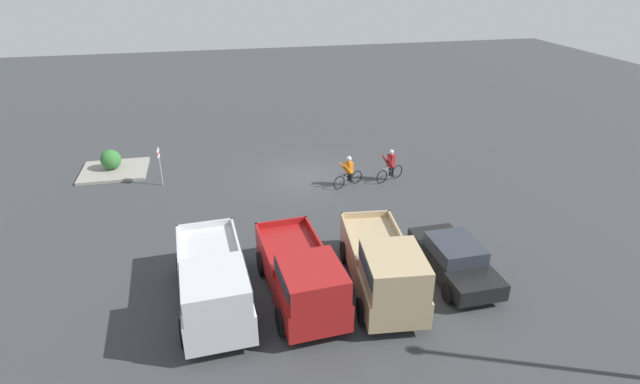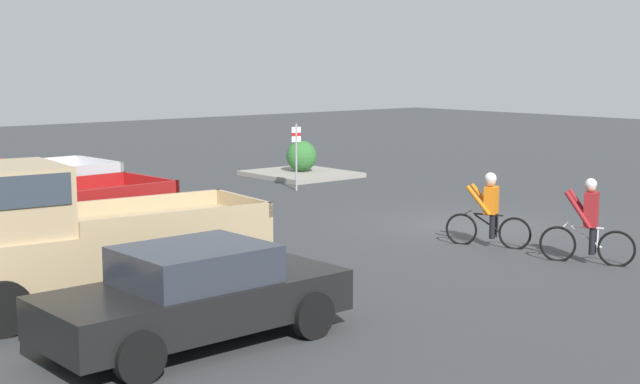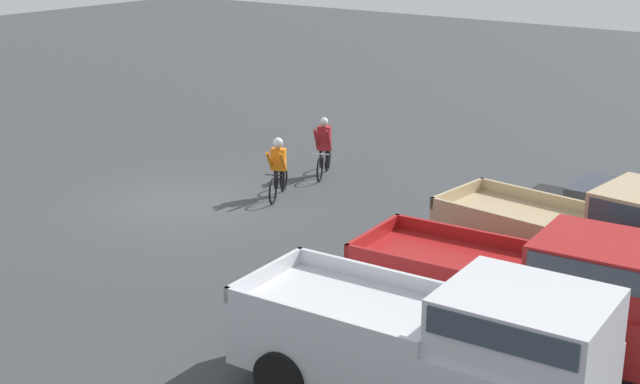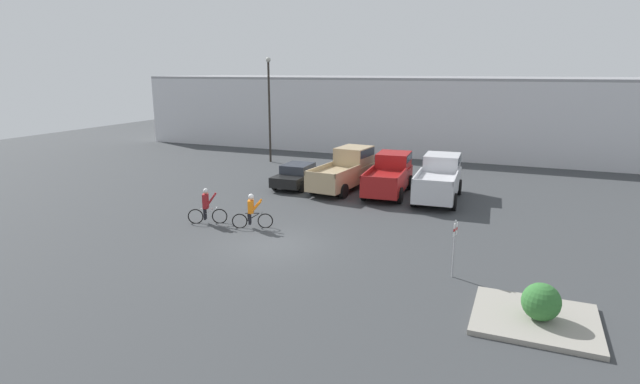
{
  "view_description": "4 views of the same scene",
  "coord_description": "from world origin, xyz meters",
  "px_view_note": "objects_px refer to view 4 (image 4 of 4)",
  "views": [
    {
      "loc": [
        4.41,
        23.43,
        10.45
      ],
      "look_at": [
        0.22,
        4.49,
        1.2
      ],
      "focal_mm": 28.0,
      "sensor_mm": 36.0,
      "label": 1
    },
    {
      "loc": [
        -13.61,
        16.18,
        3.83
      ],
      "look_at": [
        0.22,
        4.49,
        1.2
      ],
      "focal_mm": 50.0,
      "sensor_mm": 36.0,
      "label": 2
    },
    {
      "loc": [
        15.2,
        15.59,
        7.15
      ],
      "look_at": [
        0.22,
        4.49,
        1.2
      ],
      "focal_mm": 50.0,
      "sensor_mm": 36.0,
      "label": 3
    },
    {
      "loc": [
        9.15,
        -16.87,
        6.9
      ],
      "look_at": [
        0.22,
        4.49,
        1.2
      ],
      "focal_mm": 28.0,
      "sensor_mm": 36.0,
      "label": 4
    }
  ],
  "objects_px": {
    "pickup_truck_0": "(346,168)",
    "cyclist_0": "(252,211)",
    "pickup_truck_2": "(439,177)",
    "lamppost": "(269,103)",
    "cyclist_1": "(207,206)",
    "pickup_truck_1": "(390,174)",
    "sedan_0": "(298,175)",
    "fire_lane_sign": "(454,243)",
    "shrub": "(541,302)"
  },
  "relations": [
    {
      "from": "cyclist_1",
      "to": "lamppost",
      "type": "relative_size",
      "value": 0.22
    },
    {
      "from": "lamppost",
      "to": "pickup_truck_1",
      "type": "bearing_deg",
      "value": -29.34
    },
    {
      "from": "lamppost",
      "to": "shrub",
      "type": "xyz_separation_m",
      "value": [
        18.86,
        -19.41,
        -3.81
      ]
    },
    {
      "from": "pickup_truck_1",
      "to": "cyclist_1",
      "type": "bearing_deg",
      "value": -124.83
    },
    {
      "from": "cyclist_0",
      "to": "shrub",
      "type": "distance_m",
      "value": 12.6
    },
    {
      "from": "pickup_truck_2",
      "to": "cyclist_0",
      "type": "xyz_separation_m",
      "value": [
        -6.76,
        -8.55,
        -0.37
      ]
    },
    {
      "from": "sedan_0",
      "to": "cyclist_0",
      "type": "distance_m",
      "value": 8.4
    },
    {
      "from": "sedan_0",
      "to": "fire_lane_sign",
      "type": "distance_m",
      "value": 14.87
    },
    {
      "from": "sedan_0",
      "to": "pickup_truck_1",
      "type": "bearing_deg",
      "value": 5.0
    },
    {
      "from": "pickup_truck_0",
      "to": "pickup_truck_1",
      "type": "xyz_separation_m",
      "value": [
        2.71,
        -0.2,
        -0.06
      ]
    },
    {
      "from": "sedan_0",
      "to": "shrub",
      "type": "xyz_separation_m",
      "value": [
        13.39,
        -12.72,
        -0.02
      ]
    },
    {
      "from": "pickup_truck_0",
      "to": "pickup_truck_2",
      "type": "xyz_separation_m",
      "value": [
        5.51,
        -0.37,
        -0.01
      ]
    },
    {
      "from": "pickup_truck_0",
      "to": "cyclist_0",
      "type": "bearing_deg",
      "value": -97.97
    },
    {
      "from": "cyclist_1",
      "to": "fire_lane_sign",
      "type": "relative_size",
      "value": 0.83
    },
    {
      "from": "pickup_truck_1",
      "to": "fire_lane_sign",
      "type": "relative_size",
      "value": 2.67
    },
    {
      "from": "pickup_truck_2",
      "to": "cyclist_0",
      "type": "relative_size",
      "value": 3.32
    },
    {
      "from": "pickup_truck_0",
      "to": "lamppost",
      "type": "distance_m",
      "value": 10.79
    },
    {
      "from": "sedan_0",
      "to": "pickup_truck_0",
      "type": "distance_m",
      "value": 2.98
    },
    {
      "from": "pickup_truck_1",
      "to": "cyclist_1",
      "type": "distance_m",
      "value": 10.88
    },
    {
      "from": "sedan_0",
      "to": "lamppost",
      "type": "bearing_deg",
      "value": 129.26
    },
    {
      "from": "pickup_truck_0",
      "to": "fire_lane_sign",
      "type": "bearing_deg",
      "value": -54.61
    },
    {
      "from": "pickup_truck_0",
      "to": "shrub",
      "type": "relative_size",
      "value": 5.4
    },
    {
      "from": "lamppost",
      "to": "cyclist_0",
      "type": "bearing_deg",
      "value": -64.64
    },
    {
      "from": "pickup_truck_1",
      "to": "fire_lane_sign",
      "type": "bearing_deg",
      "value": -64.69
    },
    {
      "from": "cyclist_0",
      "to": "fire_lane_sign",
      "type": "xyz_separation_m",
      "value": [
        9.07,
        -2.09,
        0.43
      ]
    },
    {
      "from": "cyclist_1",
      "to": "fire_lane_sign",
      "type": "height_order",
      "value": "fire_lane_sign"
    },
    {
      "from": "pickup_truck_2",
      "to": "shrub",
      "type": "relative_size",
      "value": 5.33
    },
    {
      "from": "pickup_truck_0",
      "to": "cyclist_1",
      "type": "xyz_separation_m",
      "value": [
        -3.5,
        -9.12,
        -0.37
      ]
    },
    {
      "from": "cyclist_1",
      "to": "cyclist_0",
      "type": "bearing_deg",
      "value": 5.01
    },
    {
      "from": "cyclist_0",
      "to": "cyclist_1",
      "type": "distance_m",
      "value": 2.26
    },
    {
      "from": "sedan_0",
      "to": "fire_lane_sign",
      "type": "height_order",
      "value": "fire_lane_sign"
    },
    {
      "from": "cyclist_0",
      "to": "pickup_truck_1",
      "type": "bearing_deg",
      "value": 65.62
    },
    {
      "from": "sedan_0",
      "to": "pickup_truck_0",
      "type": "height_order",
      "value": "pickup_truck_0"
    },
    {
      "from": "cyclist_1",
      "to": "pickup_truck_1",
      "type": "bearing_deg",
      "value": 55.17
    },
    {
      "from": "pickup_truck_0",
      "to": "pickup_truck_1",
      "type": "relative_size",
      "value": 1.05
    },
    {
      "from": "cyclist_1",
      "to": "pickup_truck_2",
      "type": "bearing_deg",
      "value": 44.13
    },
    {
      "from": "pickup_truck_1",
      "to": "fire_lane_sign",
      "type": "xyz_separation_m",
      "value": [
        5.11,
        -10.81,
        0.11
      ]
    },
    {
      "from": "fire_lane_sign",
      "to": "shrub",
      "type": "height_order",
      "value": "fire_lane_sign"
    },
    {
      "from": "pickup_truck_2",
      "to": "cyclist_1",
      "type": "height_order",
      "value": "pickup_truck_2"
    },
    {
      "from": "cyclist_1",
      "to": "fire_lane_sign",
      "type": "bearing_deg",
      "value": -9.47
    },
    {
      "from": "shrub",
      "to": "fire_lane_sign",
      "type": "bearing_deg",
      "value": 138.53
    },
    {
      "from": "fire_lane_sign",
      "to": "pickup_truck_2",
      "type": "bearing_deg",
      "value": 102.23
    },
    {
      "from": "pickup_truck_0",
      "to": "cyclist_0",
      "type": "distance_m",
      "value": 9.02
    },
    {
      "from": "pickup_truck_2",
      "to": "lamppost",
      "type": "relative_size",
      "value": 0.72
    },
    {
      "from": "sedan_0",
      "to": "pickup_truck_1",
      "type": "xyz_separation_m",
      "value": [
        5.57,
        0.49,
        0.43
      ]
    },
    {
      "from": "cyclist_0",
      "to": "cyclist_1",
      "type": "bearing_deg",
      "value": -174.99
    },
    {
      "from": "lamppost",
      "to": "pickup_truck_2",
      "type": "bearing_deg",
      "value": -24.74
    },
    {
      "from": "pickup_truck_2",
      "to": "cyclist_0",
      "type": "bearing_deg",
      "value": -128.34
    },
    {
      "from": "sedan_0",
      "to": "shrub",
      "type": "bearing_deg",
      "value": -43.54
    },
    {
      "from": "pickup_truck_2",
      "to": "fire_lane_sign",
      "type": "distance_m",
      "value": 10.89
    }
  ]
}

